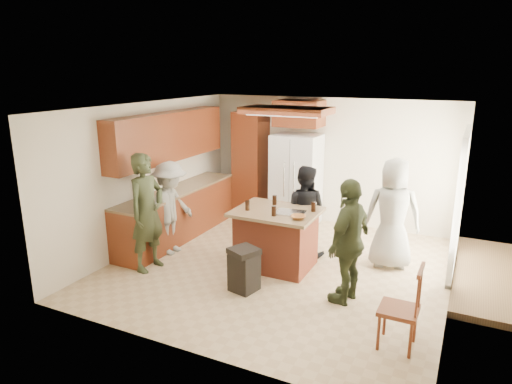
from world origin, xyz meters
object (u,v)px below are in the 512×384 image
at_px(person_front_left, 147,212).
at_px(kitchen_island, 276,238).
at_px(refrigerator, 296,180).
at_px(spindle_chair, 401,310).
at_px(trash_bin, 244,269).
at_px(person_side_right, 349,241).
at_px(person_behind_right, 393,214).
at_px(person_counter, 170,208).
at_px(person_behind_left, 304,211).

height_order(person_front_left, kitchen_island, person_front_left).
distance_m(refrigerator, spindle_chair, 4.38).
distance_m(person_front_left, trash_bin, 1.77).
bearing_deg(person_side_right, trash_bin, -63.76).
distance_m(person_side_right, kitchen_island, 1.47).
distance_m(trash_bin, spindle_chair, 2.24).
xyz_separation_m(person_behind_right, person_counter, (-3.43, -1.05, -0.08)).
relative_size(person_front_left, kitchen_island, 1.43).
bearing_deg(refrigerator, person_counter, -119.25).
bearing_deg(person_behind_right, person_behind_left, -6.35).
height_order(person_side_right, spindle_chair, person_side_right).
xyz_separation_m(person_behind_left, spindle_chair, (1.89, -2.04, -0.31)).
relative_size(person_counter, kitchen_island, 1.23).
distance_m(person_front_left, person_side_right, 3.06).
bearing_deg(kitchen_island, person_behind_left, 71.90).
xyz_separation_m(person_behind_left, refrigerator, (-0.70, 1.46, 0.14)).
xyz_separation_m(person_counter, refrigerator, (1.33, 2.37, 0.11)).
height_order(person_counter, spindle_chair, person_counter).
bearing_deg(person_counter, kitchen_island, -79.49).
relative_size(person_behind_right, refrigerator, 0.97).
distance_m(person_front_left, person_behind_left, 2.52).
xyz_separation_m(person_front_left, person_counter, (-0.07, 0.67, -0.13)).
xyz_separation_m(person_behind_right, trash_bin, (-1.70, -1.73, -0.55)).
bearing_deg(person_behind_left, person_counter, 18.55).
bearing_deg(person_counter, person_behind_left, -63.43).
xyz_separation_m(person_behind_left, trash_bin, (-0.29, -1.59, -0.44)).
xyz_separation_m(person_front_left, person_side_right, (3.05, 0.34, -0.07)).
distance_m(person_front_left, person_counter, 0.68).
distance_m(person_behind_right, spindle_chair, 2.28).
bearing_deg(spindle_chair, person_behind_right, 102.68).
bearing_deg(person_front_left, trash_bin, -86.11).
relative_size(refrigerator, trash_bin, 2.86).
xyz_separation_m(refrigerator, kitchen_island, (0.49, -2.11, -0.43)).
distance_m(kitchen_island, trash_bin, 0.96).
bearing_deg(spindle_chair, person_side_right, 135.47).
bearing_deg(person_behind_right, refrigerator, -44.26).
xyz_separation_m(person_front_left, refrigerator, (1.26, 3.04, -0.02)).
relative_size(person_behind_left, person_counter, 0.97).
relative_size(person_behind_right, kitchen_island, 1.36).
relative_size(refrigerator, spindle_chair, 1.81).
height_order(person_side_right, person_counter, person_side_right).
relative_size(person_behind_right, person_side_right, 1.03).
xyz_separation_m(person_behind_right, kitchen_island, (-1.61, -0.80, -0.40)).
bearing_deg(kitchen_island, person_side_right, -24.54).
height_order(refrigerator, trash_bin, refrigerator).
bearing_deg(trash_bin, person_behind_right, 45.64).
relative_size(person_behind_right, person_counter, 1.11).
height_order(kitchen_island, trash_bin, kitchen_island).
bearing_deg(person_front_left, person_counter, 9.98).
relative_size(person_front_left, spindle_chair, 1.84).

